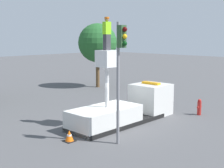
# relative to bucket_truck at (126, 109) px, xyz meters

# --- Properties ---
(ground_plane) EXTENTS (120.00, 120.00, 0.00)m
(ground_plane) POSITION_rel_bucket_truck_xyz_m (-0.72, 0.00, -0.79)
(ground_plane) COLOR #4C4C4F
(bucket_truck) EXTENTS (7.37, 2.14, 4.28)m
(bucket_truck) POSITION_rel_bucket_truck_xyz_m (0.00, 0.00, 0.00)
(bucket_truck) COLOR black
(bucket_truck) RESTS_ON ground
(worker) EXTENTS (0.40, 0.26, 1.75)m
(worker) POSITION_rel_bucket_truck_xyz_m (-1.60, 0.00, 4.36)
(worker) COLOR #38383D
(worker) RESTS_ON bucket_truck
(traffic_light_pole) EXTENTS (0.34, 0.57, 5.66)m
(traffic_light_pole) POSITION_rel_bucket_truck_xyz_m (-3.13, -2.37, 3.20)
(traffic_light_pole) COLOR gray
(traffic_light_pole) RESTS_ON ground
(fire_hydrant) EXTENTS (0.50, 0.26, 1.04)m
(fire_hydrant) POSITION_rel_bucket_truck_xyz_m (4.46, -2.35, -0.28)
(fire_hydrant) COLOR #B2231E
(fire_hydrant) RESTS_ON ground
(traffic_cone_rear) EXTENTS (0.52, 0.52, 0.56)m
(traffic_cone_rear) POSITION_rel_bucket_truck_xyz_m (-4.51, -0.32, -0.53)
(traffic_cone_rear) COLOR black
(traffic_cone_rear) RESTS_ON ground
(tree_left_bg) EXTENTS (3.78, 3.78, 6.25)m
(tree_left_bg) POSITION_rel_bucket_truck_xyz_m (7.57, 10.34, 3.55)
(tree_left_bg) COLOR brown
(tree_left_bg) RESTS_ON ground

